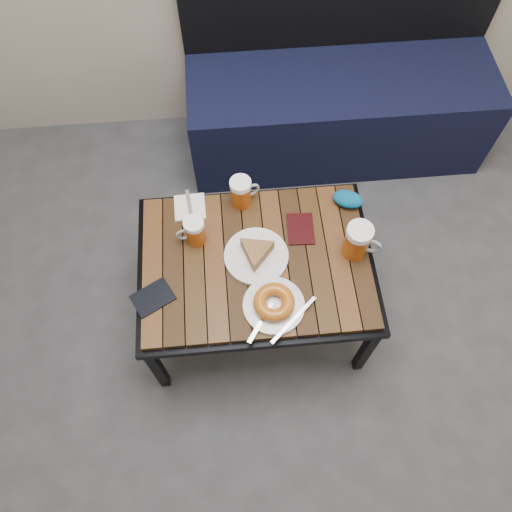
{
  "coord_description": "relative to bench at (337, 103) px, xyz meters",
  "views": [
    {
      "loc": [
        -0.3,
        0.05,
        2.02
      ],
      "look_at": [
        -0.22,
        0.85,
        0.5
      ],
      "focal_mm": 35.0,
      "sensor_mm": 36.0,
      "label": 1
    }
  ],
  "objects": [
    {
      "name": "bench",
      "position": [
        0.0,
        0.0,
        0.0
      ],
      "size": [
        1.4,
        0.5,
        0.95
      ],
      "color": "black",
      "rests_on": "ground"
    },
    {
      "name": "cafe_table",
      "position": [
        -0.47,
        -0.91,
        0.16
      ],
      "size": [
        0.84,
        0.62,
        0.47
      ],
      "color": "black",
      "rests_on": "ground"
    },
    {
      "name": "beer_mug_left",
      "position": [
        -0.68,
        -0.81,
        0.26
      ],
      "size": [
        0.11,
        0.08,
        0.12
      ],
      "rotation": [
        0.0,
        0.0,
        3.24
      ],
      "color": "#9C420C",
      "rests_on": "cafe_table"
    },
    {
      "name": "beer_mug_centre",
      "position": [
        -0.5,
        -0.66,
        0.26
      ],
      "size": [
        0.12,
        0.09,
        0.12
      ],
      "rotation": [
        0.0,
        0.0,
        0.35
      ],
      "color": "#9C420C",
      "rests_on": "cafe_table"
    },
    {
      "name": "beer_mug_right",
      "position": [
        -0.12,
        -0.91,
        0.27
      ],
      "size": [
        0.14,
        0.11,
        0.15
      ],
      "rotation": [
        0.0,
        0.0,
        -0.34
      ],
      "color": "#9C420C",
      "rests_on": "cafe_table"
    },
    {
      "name": "plate_pie",
      "position": [
        -0.47,
        -0.9,
        0.22
      ],
      "size": [
        0.23,
        0.23,
        0.06
      ],
      "color": "white",
      "rests_on": "cafe_table"
    },
    {
      "name": "plate_bagel",
      "position": [
        -0.43,
        -1.09,
        0.22
      ],
      "size": [
        0.25,
        0.24,
        0.06
      ],
      "color": "white",
      "rests_on": "cafe_table"
    },
    {
      "name": "napkin_left",
      "position": [
        -0.7,
        -0.67,
        0.2
      ],
      "size": [
        0.12,
        0.15,
        0.01
      ],
      "rotation": [
        0.0,
        0.0,
        0.03
      ],
      "color": "white",
      "rests_on": "cafe_table"
    },
    {
      "name": "napkin_right",
      "position": [
        -0.42,
        -1.11,
        0.2
      ],
      "size": [
        0.12,
        0.1,
        0.01
      ],
      "rotation": [
        0.0,
        0.0,
        0.09
      ],
      "color": "white",
      "rests_on": "cafe_table"
    },
    {
      "name": "passport_navy",
      "position": [
        -0.83,
        -1.02,
        0.2
      ],
      "size": [
        0.16,
        0.15,
        0.01
      ],
      "primitive_type": "cube",
      "rotation": [
        0.0,
        0.0,
        -1.07
      ],
      "color": "black",
      "rests_on": "cafe_table"
    },
    {
      "name": "passport_burgundy",
      "position": [
        -0.3,
        -0.8,
        0.2
      ],
      "size": [
        0.1,
        0.14,
        0.01
      ],
      "primitive_type": "cube",
      "rotation": [
        0.0,
        0.0,
        -0.05
      ],
      "color": "black",
      "rests_on": "cafe_table"
    },
    {
      "name": "knit_pouch",
      "position": [
        -0.11,
        -0.7,
        0.22
      ],
      "size": [
        0.13,
        0.11,
        0.05
      ],
      "primitive_type": "ellipsoid",
      "rotation": [
        0.0,
        0.0,
        -0.41
      ],
      "color": "navy",
      "rests_on": "cafe_table"
    }
  ]
}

